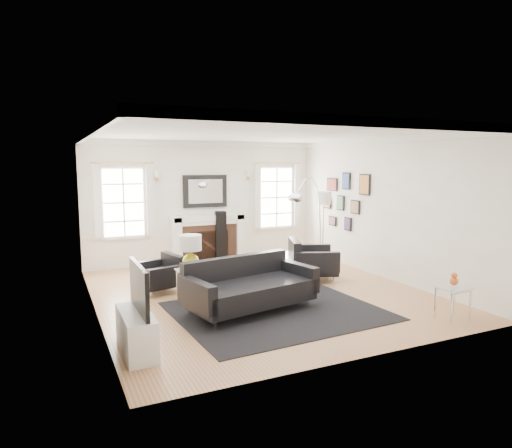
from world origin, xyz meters
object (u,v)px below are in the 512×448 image
armchair_left (160,275)px  armchair_right (310,261)px  coffee_table (284,257)px  gourd_lamp (191,250)px  sofa (248,287)px  fireplace (208,239)px  arc_floor_lamp (309,221)px

armchair_left → armchair_right: 2.93m
coffee_table → gourd_lamp: gourd_lamp is taller
sofa → coffee_table: sofa is taller
armchair_right → gourd_lamp: gourd_lamp is taller
fireplace → coffee_table: (0.96, -1.91, -0.15)m
fireplace → armchair_right: bearing=-60.0°
sofa → gourd_lamp: (-0.64, 0.93, 0.49)m
armchair_left → arc_floor_lamp: arc_floor_lamp is taller
coffee_table → gourd_lamp: 2.34m
sofa → armchair_left: bearing=121.1°
armchair_left → gourd_lamp: bearing=-64.1°
armchair_left → armchair_right: armchair_right is taller
coffee_table → arc_floor_lamp: size_ratio=0.46×
fireplace → coffee_table: bearing=-63.2°
sofa → gourd_lamp: size_ratio=3.68×
coffee_table → arc_floor_lamp: arc_floor_lamp is taller
fireplace → coffee_table: fireplace is taller
armchair_right → coffee_table: (-0.38, 0.41, 0.03)m
fireplace → armchair_right: fireplace is taller
armchair_left → armchair_right: (2.90, -0.40, 0.07)m
arc_floor_lamp → armchair_left: bearing=176.7°
fireplace → gourd_lamp: 2.93m
fireplace → armchair_right: 2.68m
coffee_table → gourd_lamp: size_ratio=1.61×
fireplace → gourd_lamp: (-1.21, -2.65, 0.31)m
sofa → armchair_right: bearing=33.6°
sofa → gourd_lamp: bearing=124.8°
fireplace → gourd_lamp: bearing=-114.5°
armchair_right → sofa: bearing=-146.4°
fireplace → sofa: fireplace is taller
gourd_lamp → armchair_right: bearing=7.6°
armchair_right → arc_floor_lamp: size_ratio=0.58×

